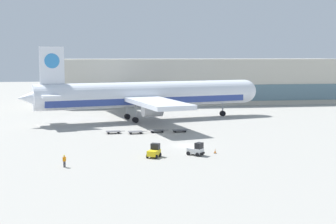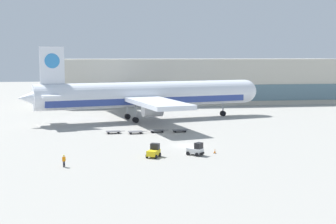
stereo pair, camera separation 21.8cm
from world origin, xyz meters
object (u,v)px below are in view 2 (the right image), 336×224
Objects in this scene: baggage_dolly_lead at (113,132)px; baggage_dolly_second at (136,132)px; baggage_tug_foreground at (154,151)px; traffic_cone_near at (215,151)px; ground_crew_near at (64,160)px; baggage_dolly_trail at (180,130)px; baggage_tug_mid at (196,150)px; baggage_dolly_third at (157,130)px; airplane_main at (145,95)px.

baggage_dolly_second is (4.27, -0.88, 0.00)m from baggage_dolly_lead.
traffic_cone_near is (9.71, 1.26, -0.53)m from baggage_tug_foreground.
baggage_dolly_trail is at bearing -171.73° from ground_crew_near.
baggage_dolly_lead is 1.00× the size of baggage_dolly_trail.
ground_crew_near is (-19.39, -4.69, 0.13)m from baggage_tug_mid.
ground_crew_near reaches higher than baggage_dolly_trail.
ground_crew_near is (-7.69, -26.68, 0.61)m from baggage_dolly_lead.
baggage_tug_foreground is 6.50m from baggage_tug_mid.
baggage_dolly_trail is 5.37× the size of traffic_cone_near.
baggage_dolly_second is 5.37× the size of traffic_cone_near.
baggage_tug_foreground reaches higher than baggage_dolly_lead.
baggage_dolly_third is at bearing 106.81° from traffic_cone_near.
airplane_main is 15.26× the size of baggage_dolly_third.
baggage_dolly_second is 22.76m from traffic_cone_near.
baggage_dolly_third is at bearing 20.03° from baggage_tug_foreground.
airplane_main reaches higher than baggage_dolly_trail.
ground_crew_near reaches higher than baggage_dolly_lead.
traffic_cone_near reaches higher than baggage_dolly_trail.
traffic_cone_near is (22.60, 5.68, -0.66)m from ground_crew_near.
baggage_dolly_third is 4.50m from baggage_dolly_trail.
baggage_dolly_lead is at bearing 41.83° from baggage_tug_foreground.
baggage_dolly_second is 1.00× the size of baggage_dolly_third.
airplane_main is 40.16m from baggage_tug_mid.
baggage_dolly_second is 8.82m from baggage_dolly_trail.
baggage_dolly_second is at bearing 117.88° from traffic_cone_near.
baggage_tug_foreground is 22.87m from baggage_dolly_lead.
ground_crew_near reaches higher than baggage_dolly_second.
airplane_main is at bearing 100.03° from traffic_cone_near.
baggage_dolly_trail is at bearing -87.27° from airplane_main.
baggage_dolly_third is 1.00× the size of baggage_dolly_trail.
baggage_dolly_trail is (1.37, 21.69, -0.49)m from baggage_tug_mid.
baggage_tug_mid is at bearing -86.74° from baggage_dolly_third.
ground_crew_near is at bearing -119.70° from baggage_dolly_second.
baggage_dolly_second is 4.39m from baggage_dolly_third.
baggage_dolly_second is 1.00× the size of baggage_dolly_trail.
baggage_dolly_second is at bearing -173.74° from baggage_dolly_third.
traffic_cone_near is at bearing -89.75° from baggage_dolly_trail.
baggage_tug_mid reaches higher than traffic_cone_near.
traffic_cone_near reaches higher than baggage_dolly_third.
baggage_dolly_lead is (-8.07, -17.70, -5.45)m from airplane_main.
airplane_main is 33.48× the size of ground_crew_near.
ground_crew_near reaches higher than traffic_cone_near.
traffic_cone_near is at bearing 150.57° from ground_crew_near.
traffic_cone_near is (6.84, -38.71, -5.50)m from airplane_main.
baggage_tug_foreground is at bearing -106.90° from airplane_main.
baggage_tug_foreground and baggage_tug_mid have the same top height.
baggage_tug_mid is (6.50, 0.28, 0.00)m from baggage_tug_foreground.
traffic_cone_near is (1.84, -20.71, -0.05)m from baggage_dolly_trail.
baggage_dolly_second is (-3.80, -18.59, -5.45)m from airplane_main.
baggage_tug_foreground reaches higher than ground_crew_near.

